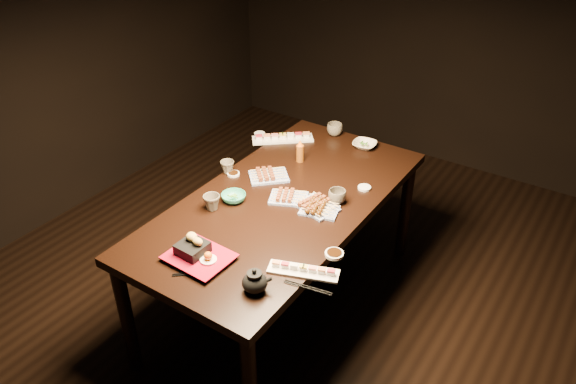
% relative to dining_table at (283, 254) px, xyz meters
% --- Properties ---
extents(ground, '(5.00, 5.00, 0.00)m').
position_rel_dining_table_xyz_m(ground, '(0.08, -0.25, -0.38)').
color(ground, black).
rests_on(ground, ground).
extents(dining_table, '(1.36, 1.98, 0.75)m').
position_rel_dining_table_xyz_m(dining_table, '(0.00, 0.00, 0.00)').
color(dining_table, black).
rests_on(dining_table, ground).
extents(sushi_platter_near, '(0.33, 0.20, 0.04)m').
position_rel_dining_table_xyz_m(sushi_platter_near, '(0.41, -0.44, 0.39)').
color(sushi_platter_near, white).
rests_on(sushi_platter_near, dining_table).
extents(sushi_platter_far, '(0.37, 0.33, 0.05)m').
position_rel_dining_table_xyz_m(sushi_platter_far, '(-0.39, 0.58, 0.40)').
color(sushi_platter_far, white).
rests_on(sushi_platter_far, dining_table).
extents(yakitori_plate_center, '(0.24, 0.22, 0.05)m').
position_rel_dining_table_xyz_m(yakitori_plate_center, '(0.03, 0.02, 0.40)').
color(yakitori_plate_center, '#828EB6').
rests_on(yakitori_plate_center, dining_table).
extents(yakitori_plate_right, '(0.25, 0.21, 0.05)m').
position_rel_dining_table_xyz_m(yakitori_plate_right, '(0.20, 0.03, 0.40)').
color(yakitori_plate_right, '#828EB6').
rests_on(yakitori_plate_right, dining_table).
extents(yakitori_plate_left, '(0.27, 0.26, 0.06)m').
position_rel_dining_table_xyz_m(yakitori_plate_left, '(-0.19, 0.14, 0.40)').
color(yakitori_plate_left, '#828EB6').
rests_on(yakitori_plate_left, dining_table).
extents(tsukune_plate, '(0.23, 0.19, 0.05)m').
position_rel_dining_table_xyz_m(tsukune_plate, '(0.22, 0.01, 0.40)').
color(tsukune_plate, '#828EB6').
rests_on(tsukune_plate, dining_table).
extents(edamame_bowl_green, '(0.13, 0.13, 0.04)m').
position_rel_dining_table_xyz_m(edamame_bowl_green, '(-0.21, -0.16, 0.40)').
color(edamame_bowl_green, '#329876').
rests_on(edamame_bowl_green, dining_table).
extents(edamame_bowl_cream, '(0.16, 0.16, 0.04)m').
position_rel_dining_table_xyz_m(edamame_bowl_cream, '(0.09, 0.78, 0.39)').
color(edamame_bowl_cream, beige).
rests_on(edamame_bowl_cream, dining_table).
extents(tempura_tray, '(0.30, 0.24, 0.11)m').
position_rel_dining_table_xyz_m(tempura_tray, '(-0.04, -0.64, 0.43)').
color(tempura_tray, black).
rests_on(tempura_tray, dining_table).
extents(teacup_near_left, '(0.11, 0.11, 0.08)m').
position_rel_dining_table_xyz_m(teacup_near_left, '(-0.26, -0.28, 0.42)').
color(teacup_near_left, brown).
rests_on(teacup_near_left, dining_table).
extents(teacup_mid_right, '(0.10, 0.10, 0.08)m').
position_rel_dining_table_xyz_m(teacup_mid_right, '(0.26, 0.14, 0.41)').
color(teacup_mid_right, brown).
rests_on(teacup_mid_right, dining_table).
extents(teacup_far_left, '(0.09, 0.09, 0.07)m').
position_rel_dining_table_xyz_m(teacup_far_left, '(-0.43, 0.06, 0.41)').
color(teacup_far_left, brown).
rests_on(teacup_far_left, dining_table).
extents(teacup_far_right, '(0.11, 0.11, 0.08)m').
position_rel_dining_table_xyz_m(teacup_far_right, '(-0.15, 0.83, 0.41)').
color(teacup_far_right, brown).
rests_on(teacup_far_right, dining_table).
extents(teapot, '(0.19, 0.19, 0.11)m').
position_rel_dining_table_xyz_m(teapot, '(0.30, -0.66, 0.43)').
color(teapot, black).
rests_on(teapot, dining_table).
extents(condiment_bottle, '(0.06, 0.06, 0.14)m').
position_rel_dining_table_xyz_m(condiment_bottle, '(-0.15, 0.41, 0.45)').
color(condiment_bottle, brown).
rests_on(condiment_bottle, dining_table).
extents(sauce_dish_west, '(0.08, 0.08, 0.01)m').
position_rel_dining_table_xyz_m(sauce_dish_west, '(-0.38, 0.05, 0.38)').
color(sauce_dish_west, white).
rests_on(sauce_dish_west, dining_table).
extents(sauce_dish_east, '(0.10, 0.10, 0.01)m').
position_rel_dining_table_xyz_m(sauce_dish_east, '(0.32, 0.34, 0.38)').
color(sauce_dish_east, white).
rests_on(sauce_dish_east, dining_table).
extents(sauce_dish_se, '(0.11, 0.11, 0.02)m').
position_rel_dining_table_xyz_m(sauce_dish_se, '(0.47, -0.26, 0.38)').
color(sauce_dish_se, white).
rests_on(sauce_dish_se, dining_table).
extents(sauce_dish_nw, '(0.10, 0.10, 0.01)m').
position_rel_dining_table_xyz_m(sauce_dish_nw, '(-0.56, 0.55, 0.38)').
color(sauce_dish_nw, white).
rests_on(sauce_dish_nw, dining_table).
extents(chopsticks_near, '(0.16, 0.15, 0.01)m').
position_rel_dining_table_xyz_m(chopsticks_near, '(0.01, -0.72, 0.38)').
color(chopsticks_near, black).
rests_on(chopsticks_near, dining_table).
extents(chopsticks_se, '(0.22, 0.06, 0.01)m').
position_rel_dining_table_xyz_m(chopsticks_se, '(0.49, -0.52, 0.38)').
color(chopsticks_se, black).
rests_on(chopsticks_se, dining_table).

